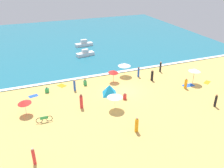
{
  "coord_description": "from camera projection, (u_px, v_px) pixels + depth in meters",
  "views": [
    {
      "loc": [
        -12.22,
        -26.99,
        15.86
      ],
      "look_at": [
        -1.22,
        1.21,
        0.8
      ],
      "focal_mm": 38.6,
      "sensor_mm": 36.0,
      "label": 1
    }
  ],
  "objects": [
    {
      "name": "beach_towel_2",
      "position": [
        188.0,
        85.0,
        35.18
      ],
      "size": [
        1.74,
        0.97,
        0.01
      ],
      "color": "blue",
      "rests_on": "ground_plane"
    },
    {
      "name": "beachgoer_5",
      "position": [
        47.0,
        90.0,
        33.15
      ],
      "size": [
        0.59,
        0.59,
        0.8
      ],
      "color": "green",
      "rests_on": "ground_plane"
    },
    {
      "name": "parked_bicycle",
      "position": [
        44.0,
        119.0,
        26.86
      ],
      "size": [
        1.82,
        0.1,
        0.76
      ],
      "color": "black",
      "rests_on": "ground_plane"
    },
    {
      "name": "beach_towel_3",
      "position": [
        207.0,
        82.0,
        36.08
      ],
      "size": [
        1.54,
        1.3,
        0.01
      ],
      "color": "orange",
      "rests_on": "ground_plane"
    },
    {
      "name": "beachgoer_3",
      "position": [
        216.0,
        101.0,
        29.63
      ],
      "size": [
        0.4,
        0.4,
        1.69
      ],
      "color": "black",
      "rests_on": "ground_plane"
    },
    {
      "name": "beachgoer_1",
      "position": [
        34.0,
        156.0,
        20.97
      ],
      "size": [
        0.36,
        0.36,
        1.79
      ],
      "color": "red",
      "rests_on": "ground_plane"
    },
    {
      "name": "beachgoer_7",
      "position": [
        75.0,
        85.0,
        33.43
      ],
      "size": [
        0.42,
        0.42,
        1.68
      ],
      "color": "blue",
      "rests_on": "ground_plane"
    },
    {
      "name": "beach_umbrella_3",
      "position": [
        115.0,
        96.0,
        28.66
      ],
      "size": [
        2.59,
        2.59,
        2.07
      ],
      "color": "silver",
      "rests_on": "ground_plane"
    },
    {
      "name": "beach_umbrella_1",
      "position": [
        24.0,
        102.0,
        27.73
      ],
      "size": [
        2.15,
        2.14,
        1.91
      ],
      "color": "silver",
      "rests_on": "ground_plane"
    },
    {
      "name": "beach_tent",
      "position": [
        109.0,
        90.0,
        32.48
      ],
      "size": [
        2.56,
        2.54,
        1.42
      ],
      "color": "#1999D8",
      "rests_on": "ground_plane"
    },
    {
      "name": "beachgoer_12",
      "position": [
        186.0,
        84.0,
        34.06
      ],
      "size": [
        0.54,
        0.54,
        1.57
      ],
      "color": "orange",
      "rests_on": "ground_plane"
    },
    {
      "name": "beach_towel_1",
      "position": [
        62.0,
        86.0,
        35.1
      ],
      "size": [
        1.4,
        1.51,
        0.01
      ],
      "color": "orange",
      "rests_on": "ground_plane"
    },
    {
      "name": "beachgoer_0",
      "position": [
        138.0,
        72.0,
        37.55
      ],
      "size": [
        0.34,
        0.34,
        1.66
      ],
      "color": "blue",
      "rests_on": "ground_plane"
    },
    {
      "name": "beachgoer_6",
      "position": [
        81.0,
        101.0,
        29.31
      ],
      "size": [
        0.54,
        0.54,
        1.91
      ],
      "color": "red",
      "rests_on": "ground_plane"
    },
    {
      "name": "beach_towel_0",
      "position": [
        33.0,
        96.0,
        32.35
      ],
      "size": [
        1.35,
        1.02,
        0.01
      ],
      "color": "blue",
      "rests_on": "ground_plane"
    },
    {
      "name": "ground_plane",
      "position": [
        123.0,
        91.0,
        33.56
      ],
      "size": [
        60.0,
        60.0,
        0.0
      ],
      "primitive_type": "plane",
      "color": "#EDBC60"
    },
    {
      "name": "beachgoer_11",
      "position": [
        125.0,
        96.0,
        31.44
      ],
      "size": [
        0.54,
        0.54,
        0.97
      ],
      "color": "red",
      "rests_on": "ground_plane"
    },
    {
      "name": "small_boat_1",
      "position": [
        84.0,
        44.0,
        51.72
      ],
      "size": [
        3.85,
        1.44,
        1.41
      ],
      "color": "white",
      "rests_on": "ocean_water"
    },
    {
      "name": "wave_breaker_foam",
      "position": [
        108.0,
        74.0,
        38.77
      ],
      "size": [
        57.0,
        0.7,
        0.01
      ],
      "primitive_type": "cube",
      "color": "white",
      "rests_on": "ocean_water"
    },
    {
      "name": "beach_umbrella_0",
      "position": [
        195.0,
        70.0,
        34.9
      ],
      "size": [
        2.4,
        2.4,
        2.39
      ],
      "color": "#4C3823",
      "rests_on": "ground_plane"
    },
    {
      "name": "beachgoer_9",
      "position": [
        152.0,
        75.0,
        36.39
      ],
      "size": [
        0.54,
        0.54,
        1.75
      ],
      "color": "black",
      "rests_on": "ground_plane"
    },
    {
      "name": "beachgoer_10",
      "position": [
        160.0,
        67.0,
        39.34
      ],
      "size": [
        0.35,
        0.35,
        1.79
      ],
      "color": "black",
      "rests_on": "ground_plane"
    },
    {
      "name": "small_boat_0",
      "position": [
        85.0,
        54.0,
        46.18
      ],
      "size": [
        3.59,
        1.74,
        1.3
      ],
      "color": "white",
      "rests_on": "ocean_water"
    },
    {
      "name": "beach_umbrella_4",
      "position": [
        124.0,
        65.0,
        37.48
      ],
      "size": [
        2.4,
        2.4,
        2.12
      ],
      "color": "silver",
      "rests_on": "ground_plane"
    },
    {
      "name": "beachgoer_8",
      "position": [
        85.0,
        83.0,
        35.13
      ],
      "size": [
        0.5,
        0.5,
        0.94
      ],
      "color": "green",
      "rests_on": "ground_plane"
    },
    {
      "name": "ocean_water",
      "position": [
        76.0,
        39.0,
        56.89
      ],
      "size": [
        60.0,
        44.0,
        0.1
      ],
      "primitive_type": "cube",
      "color": "teal",
      "rests_on": "ground_plane"
    },
    {
      "name": "beachgoer_4",
      "position": [
        137.0,
        125.0,
        25.15
      ],
      "size": [
        0.4,
        0.4,
        1.75
      ],
      "color": "orange",
      "rests_on": "ground_plane"
    },
    {
      "name": "beach_umbrella_5",
      "position": [
        113.0,
        72.0,
        35.56
      ],
      "size": [
        1.91,
        1.93,
        1.97
      ],
      "color": "#4C3823",
      "rests_on": "ground_plane"
    }
  ]
}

